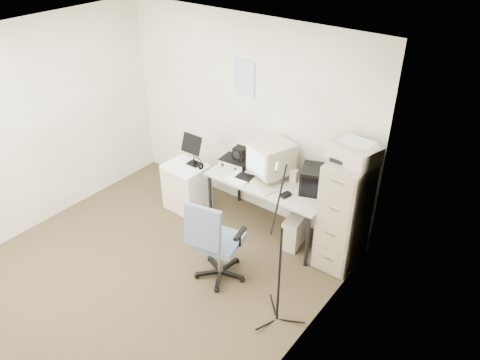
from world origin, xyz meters
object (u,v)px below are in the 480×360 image
Objects in this scene: desk at (270,206)px; office_chair at (220,240)px; side_cart at (187,187)px; filing_cabinet at (345,213)px.

desk is 1.01m from office_chair.
office_chair is 1.53× the size of side_cart.
side_cart is at bearing -172.44° from filing_cabinet.
filing_cabinet reaches higher than desk.
desk is 1.18m from side_cart.
filing_cabinet is 1.39m from office_chair.
side_cart is (-1.18, 0.76, -0.17)m from office_chair.
desk is at bearing 13.70° from side_cart.
filing_cabinet is 2.01× the size of side_cart.
office_chair is at bearing -131.65° from filing_cabinet.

